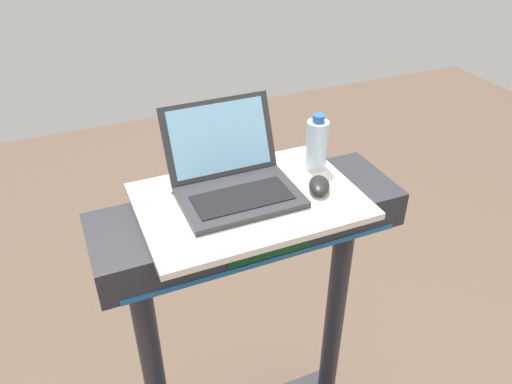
# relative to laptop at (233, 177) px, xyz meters

# --- Properties ---
(desk_board) EXTENTS (0.62, 0.43, 0.02)m
(desk_board) POSITION_rel_laptop_xyz_m (0.03, -0.05, -0.06)
(desk_board) COLOR beige
(desk_board) RESTS_ON treadmill_base
(laptop) EXTENTS (0.33, 0.31, 0.23)m
(laptop) POSITION_rel_laptop_xyz_m (0.00, 0.00, 0.00)
(laptop) COLOR #2D2D30
(laptop) RESTS_ON desk_board
(computer_mouse) EXTENTS (0.10, 0.12, 0.03)m
(computer_mouse) POSITION_rel_laptop_xyz_m (0.23, -0.09, -0.03)
(computer_mouse) COLOR black
(computer_mouse) RESTS_ON desk_board
(water_bottle) EXTENTS (0.07, 0.07, 0.18)m
(water_bottle) POSITION_rel_laptop_xyz_m (0.28, 0.03, 0.03)
(water_bottle) COLOR silver
(water_bottle) RESTS_ON desk_board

